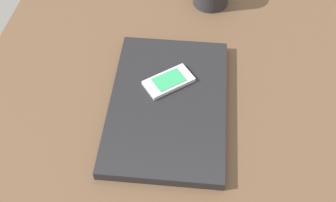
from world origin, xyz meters
TOP-DOWN VIEW (x-y plane):
  - desk_surface at (0.00, 0.00)cm, footprint 120.00×80.00cm
  - laptop_closed at (-9.74, -1.80)cm, footprint 36.15×24.74cm
  - cell_phone_on_laptop at (-4.98, -1.25)cm, footprint 10.20×10.84cm

SIDE VIEW (x-z plane):
  - desk_surface at x=0.00cm, z-range 0.00..3.00cm
  - laptop_closed at x=-9.74cm, z-range 3.00..5.05cm
  - cell_phone_on_laptop at x=-4.98cm, z-range 5.02..6.01cm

